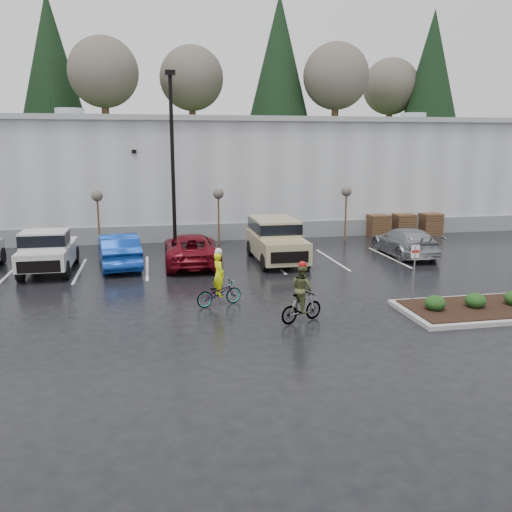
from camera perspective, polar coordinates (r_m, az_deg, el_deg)
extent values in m
plane|color=black|center=(18.63, 5.87, -5.98)|extent=(120.00, 120.00, 0.00)
cube|color=#ADAFB2|center=(39.36, -3.49, 8.66)|extent=(60.00, 15.00, 7.00)
cube|color=slate|center=(32.25, -1.61, 2.61)|extent=(60.00, 0.12, 1.00)
cube|color=#999B9E|center=(39.32, -3.55, 13.83)|extent=(60.50, 15.50, 0.30)
cube|color=#2E431B|center=(62.22, -6.38, 9.33)|extent=(80.00, 25.00, 6.00)
cylinder|color=black|center=(28.99, -8.75, 9.38)|extent=(0.20, 0.20, 9.00)
cube|color=black|center=(29.17, -9.05, 18.45)|extent=(0.50, 1.00, 0.25)
cylinder|color=#43311B|center=(30.37, -16.23, 3.28)|extent=(0.10, 0.10, 2.80)
sphere|color=#514A41|center=(30.19, -16.39, 6.09)|extent=(0.60, 0.60, 0.60)
cylinder|color=#43311B|center=(30.48, -3.95, 3.75)|extent=(0.10, 0.10, 2.80)
sphere|color=#514A41|center=(30.31, -3.99, 6.56)|extent=(0.60, 0.60, 0.60)
cylinder|color=#43311B|center=(32.28, 9.41, 4.08)|extent=(0.10, 0.10, 2.80)
sphere|color=#514A41|center=(32.11, 9.50, 6.73)|extent=(0.60, 0.60, 0.60)
cube|color=#43311B|center=(34.24, 12.71, 3.16)|extent=(1.20, 1.20, 1.35)
cube|color=#43311B|center=(34.96, 15.27, 3.21)|extent=(1.20, 1.20, 1.35)
cube|color=#43311B|center=(35.79, 17.85, 3.25)|extent=(1.20, 1.20, 1.35)
ellipsoid|color=#1A3813|center=(19.18, 18.33, -4.72)|extent=(0.70, 0.70, 0.52)
ellipsoid|color=#1A3813|center=(19.95, 22.10, -4.37)|extent=(0.70, 0.70, 0.52)
cylinder|color=gray|center=(19.93, 16.28, -1.93)|extent=(0.05, 0.05, 2.20)
cube|color=white|center=(19.75, 16.42, 0.46)|extent=(0.30, 0.02, 0.45)
cube|color=red|center=(19.74, 16.44, 0.46)|extent=(0.26, 0.02, 0.10)
imported|color=#0D3495|center=(25.94, -14.26, 0.64)|extent=(2.32, 5.05, 1.60)
imported|color=maroon|center=(25.76, -6.82, 0.71)|extent=(2.58, 5.39, 1.48)
imported|color=#9D9FA4|center=(28.69, 15.40, 1.46)|extent=(2.10, 4.98, 1.43)
imported|color=#3F3F44|center=(19.31, -3.91, -3.91)|extent=(1.81, 1.12, 0.90)
imported|color=#DAED0D|center=(19.13, -3.94, -1.93)|extent=(0.54, 0.66, 1.57)
sphere|color=silver|center=(18.96, -3.98, 0.46)|extent=(0.26, 0.26, 0.26)
imported|color=#3F3F44|center=(17.57, 4.82, -5.41)|extent=(1.61, 1.03, 0.97)
imported|color=#424726|center=(17.39, 4.86, -3.43)|extent=(0.67, 0.84, 1.53)
sphere|color=#990C0C|center=(17.21, 4.90, -0.94)|extent=(0.25, 0.25, 0.25)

